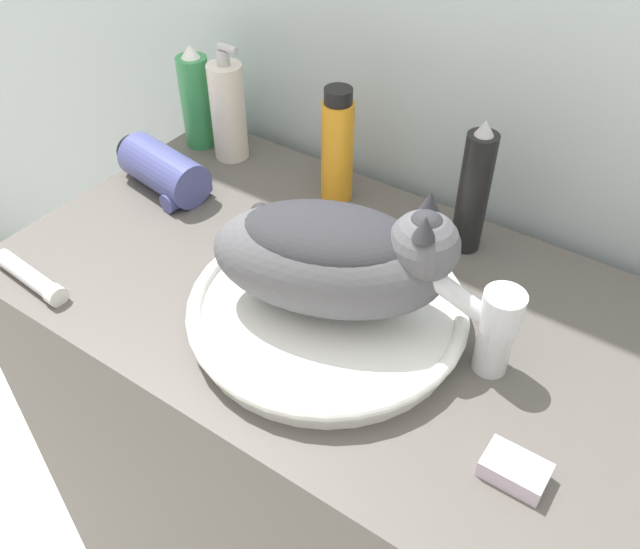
# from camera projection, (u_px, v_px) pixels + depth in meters

# --- Properties ---
(wall_back) EXTENTS (8.00, 0.05, 2.40)m
(wall_back) POSITION_uv_depth(u_px,v_px,m) (484.00, 6.00, 0.95)
(wall_back) COLOR silver
(wall_back) RESTS_ON ground_plane
(vanity_counter) EXTENTS (1.02, 0.55, 0.89)m
(vanity_counter) POSITION_uv_depth(u_px,v_px,m) (343.00, 477.00, 1.24)
(vanity_counter) COLOR #56514C
(vanity_counter) RESTS_ON ground_plane
(sink_basin) EXTENTS (0.37, 0.37, 0.04)m
(sink_basin) POSITION_uv_depth(u_px,v_px,m) (325.00, 309.00, 0.90)
(sink_basin) COLOR white
(sink_basin) RESTS_ON vanity_counter
(cat) EXTENTS (0.35, 0.25, 0.17)m
(cat) POSITION_uv_depth(u_px,v_px,m) (333.00, 253.00, 0.83)
(cat) COLOR #56565B
(cat) RESTS_ON sink_basin
(faucet) EXTENTS (0.13, 0.06, 0.14)m
(faucet) POSITION_uv_depth(u_px,v_px,m) (490.00, 324.00, 0.80)
(faucet) COLOR silver
(faucet) RESTS_ON vanity_counter
(spray_bottle_trigger) EXTENTS (0.05, 0.05, 0.19)m
(spray_bottle_trigger) POSITION_uv_depth(u_px,v_px,m) (196.00, 100.00, 1.20)
(spray_bottle_trigger) COLOR #338C4C
(spray_bottle_trigger) RESTS_ON vanity_counter
(soap_pump_bottle) EXTENTS (0.06, 0.06, 0.21)m
(soap_pump_bottle) POSITION_uv_depth(u_px,v_px,m) (228.00, 111.00, 1.17)
(soap_pump_bottle) COLOR silver
(soap_pump_bottle) RESTS_ON vanity_counter
(hairspray_can_black) EXTENTS (0.04, 0.04, 0.21)m
(hairspray_can_black) POSITION_uv_depth(u_px,v_px,m) (474.00, 191.00, 0.97)
(hairspray_can_black) COLOR black
(hairspray_can_black) RESTS_ON vanity_counter
(shampoo_bottle_tall) EXTENTS (0.05, 0.05, 0.19)m
(shampoo_bottle_tall) POSITION_uv_depth(u_px,v_px,m) (337.00, 147.00, 1.07)
(shampoo_bottle_tall) COLOR orange
(shampoo_bottle_tall) RESTS_ON vanity_counter
(cream_tube) EXTENTS (0.14, 0.04, 0.03)m
(cream_tube) POSITION_uv_depth(u_px,v_px,m) (31.00, 277.00, 0.96)
(cream_tube) COLOR silver
(cream_tube) RESTS_ON vanity_counter
(hair_dryer) EXTENTS (0.18, 0.10, 0.08)m
(hair_dryer) POSITION_uv_depth(u_px,v_px,m) (164.00, 171.00, 1.12)
(hair_dryer) COLOR #474C8C
(hair_dryer) RESTS_ON vanity_counter
(soap_bar) EXTENTS (0.07, 0.04, 0.02)m
(soap_bar) POSITION_uv_depth(u_px,v_px,m) (515.00, 470.00, 0.72)
(soap_bar) COLOR silver
(soap_bar) RESTS_ON vanity_counter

